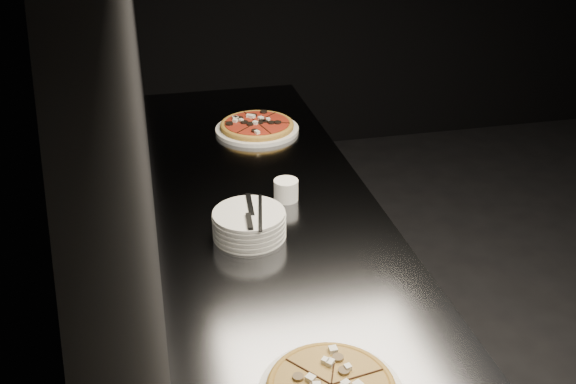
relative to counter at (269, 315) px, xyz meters
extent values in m
cube|color=black|center=(-0.37, 0.00, 0.94)|extent=(0.02, 5.00, 2.80)
cube|color=#57595E|center=(0.00, 0.00, -0.01)|extent=(0.70, 2.40, 0.90)
cube|color=#57595E|center=(0.00, 0.00, 0.45)|extent=(0.74, 2.44, 0.02)
cylinder|color=silver|center=(0.09, 0.65, 0.47)|extent=(0.35, 0.35, 0.02)
cylinder|color=#B38835|center=(0.09, 0.65, 0.48)|extent=(0.38, 0.38, 0.01)
torus|color=#B38835|center=(0.09, 0.65, 0.49)|extent=(0.39, 0.39, 0.02)
cylinder|color=#A62918|center=(0.09, 0.65, 0.49)|extent=(0.34, 0.34, 0.01)
cylinder|color=silver|center=(-0.09, -0.17, 0.47)|extent=(0.22, 0.22, 0.02)
cylinder|color=silver|center=(-0.09, -0.17, 0.48)|extent=(0.22, 0.22, 0.02)
cylinder|color=silver|center=(-0.09, -0.17, 0.50)|extent=(0.22, 0.22, 0.02)
cylinder|color=silver|center=(-0.09, -0.17, 0.52)|extent=(0.22, 0.22, 0.02)
cylinder|color=silver|center=(-0.09, -0.17, 0.53)|extent=(0.22, 0.22, 0.02)
cube|color=silver|center=(-0.08, -0.12, 0.54)|extent=(0.03, 0.15, 0.00)
cube|color=black|center=(-0.10, -0.23, 0.55)|extent=(0.02, 0.09, 0.01)
cube|color=silver|center=(-0.06, -0.18, 0.54)|extent=(0.10, 0.21, 0.00)
cylinder|color=white|center=(0.07, 0.03, 0.50)|extent=(0.08, 0.08, 0.07)
cylinder|color=black|center=(0.07, 0.03, 0.52)|extent=(0.07, 0.07, 0.01)
camera|label=1|loc=(-0.35, -1.84, 1.51)|focal=40.00mm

